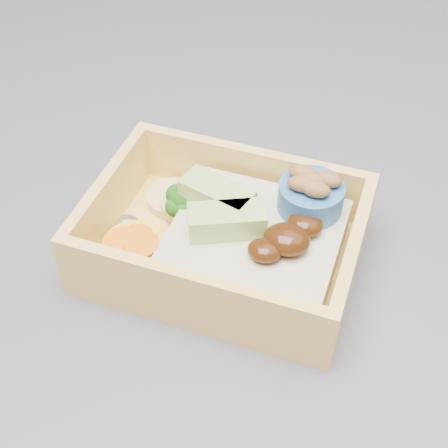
# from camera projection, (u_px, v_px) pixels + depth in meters

# --- Properties ---
(island) EXTENTS (1.24, 0.84, 0.92)m
(island) POSITION_uv_depth(u_px,v_px,m) (184.00, 393.00, 0.83)
(island) COLOR brown
(island) RESTS_ON ground
(bento_box) EXTENTS (0.17, 0.13, 0.06)m
(bento_box) POSITION_uv_depth(u_px,v_px,m) (233.00, 236.00, 0.38)
(bento_box) COLOR #FFD269
(bento_box) RESTS_ON island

